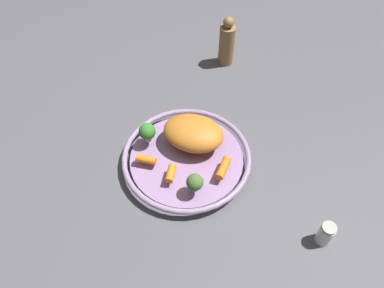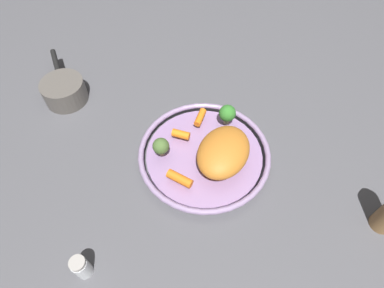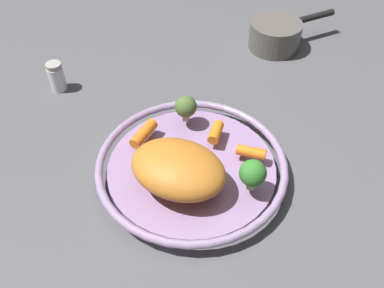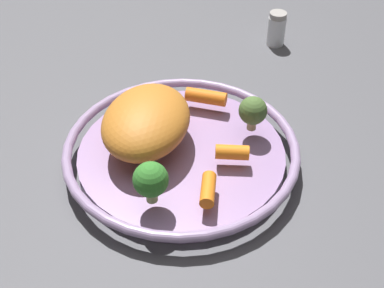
{
  "view_description": "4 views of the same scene",
  "coord_description": "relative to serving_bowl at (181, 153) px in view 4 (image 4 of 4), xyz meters",
  "views": [
    {
      "loc": [
        0.52,
        -0.24,
        0.81
      ],
      "look_at": [
        -0.02,
        0.02,
        0.05
      ],
      "focal_mm": 34.77,
      "sensor_mm": 36.0,
      "label": 1
    },
    {
      "loc": [
        0.18,
        0.43,
        0.71
      ],
      "look_at": [
        0.03,
        -0.02,
        0.06
      ],
      "focal_mm": 30.29,
      "sensor_mm": 36.0,
      "label": 2
    },
    {
      "loc": [
        -0.47,
        0.18,
        0.59
      ],
      "look_at": [
        0.01,
        -0.0,
        0.07
      ],
      "focal_mm": 40.16,
      "sensor_mm": 36.0,
      "label": 3
    },
    {
      "loc": [
        -0.29,
        -0.47,
        0.52
      ],
      "look_at": [
        0.0,
        -0.03,
        0.06
      ],
      "focal_mm": 48.46,
      "sensor_mm": 36.0,
      "label": 4
    }
  ],
  "objects": [
    {
      "name": "ground_plane",
      "position": [
        0.0,
        0.0,
        -0.02
      ],
      "size": [
        2.54,
        2.54,
        0.0
      ],
      "primitive_type": "plane",
      "color": "#4C4C51"
    },
    {
      "name": "serving_bowl",
      "position": [
        0.0,
        0.0,
        0.0
      ],
      "size": [
        0.34,
        0.34,
        0.04
      ],
      "color": "#8E709E",
      "rests_on": "ground_plane"
    },
    {
      "name": "roast_chicken_piece",
      "position": [
        -0.03,
        0.04,
        0.05
      ],
      "size": [
        0.2,
        0.2,
        0.06
      ],
      "primitive_type": "ellipsoid",
      "rotation": [
        0.0,
        0.0,
        3.9
      ],
      "color": "#BC6D24",
      "rests_on": "serving_bowl"
    },
    {
      "name": "baby_carrot_near_rim",
      "position": [
        -0.03,
        -0.1,
        0.03
      ],
      "size": [
        0.05,
        0.05,
        0.02
      ],
      "primitive_type": "cylinder",
      "rotation": [
        1.53,
        0.0,
        5.6
      ],
      "color": "orange",
      "rests_on": "serving_bowl"
    },
    {
      "name": "baby_carrot_left",
      "position": [
        0.08,
        0.06,
        0.03
      ],
      "size": [
        0.06,
        0.06,
        0.02
      ],
      "primitive_type": "cylinder",
      "rotation": [
        1.57,
        0.0,
        3.86
      ],
      "color": "orange",
      "rests_on": "serving_bowl"
    },
    {
      "name": "baby_carrot_right",
      "position": [
        0.04,
        -0.06,
        0.03
      ],
      "size": [
        0.05,
        0.04,
        0.02
      ],
      "primitive_type": "cylinder",
      "rotation": [
        1.58,
        0.0,
        0.93
      ],
      "color": "orange",
      "rests_on": "serving_bowl"
    },
    {
      "name": "broccoli_floret_small",
      "position": [
        -0.09,
        -0.07,
        0.05
      ],
      "size": [
        0.04,
        0.04,
        0.06
      ],
      "color": "#96AA66",
      "rests_on": "serving_bowl"
    },
    {
      "name": "broccoli_floret_large",
      "position": [
        0.1,
        -0.03,
        0.05
      ],
      "size": [
        0.04,
        0.04,
        0.05
      ],
      "color": "tan",
      "rests_on": "serving_bowl"
    },
    {
      "name": "salt_shaker",
      "position": [
        0.34,
        0.18,
        0.01
      ],
      "size": [
        0.03,
        0.03,
        0.07
      ],
      "color": "silver",
      "rests_on": "ground_plane"
    }
  ]
}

